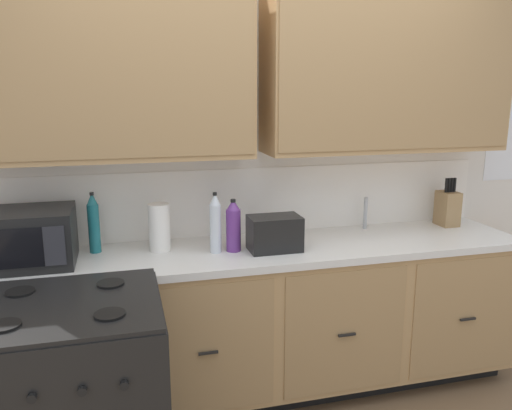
# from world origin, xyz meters

# --- Properties ---
(wall_unit) EXTENTS (4.21, 0.40, 2.44)m
(wall_unit) POSITION_xyz_m (0.00, 0.50, 1.64)
(wall_unit) COLOR white
(wall_unit) RESTS_ON ground_plane
(counter_run) EXTENTS (3.04, 0.64, 0.90)m
(counter_run) POSITION_xyz_m (0.00, 0.30, 0.46)
(counter_run) COLOR black
(counter_run) RESTS_ON ground_plane
(stove_range) EXTENTS (0.76, 0.68, 0.95)m
(stove_range) POSITION_xyz_m (-1.00, -0.33, 0.47)
(stove_range) COLOR black
(stove_range) RESTS_ON ground_plane
(microwave) EXTENTS (0.48, 0.37, 0.28)m
(microwave) POSITION_xyz_m (-1.23, 0.32, 1.04)
(microwave) COLOR black
(microwave) RESTS_ON counter_run
(toaster) EXTENTS (0.28, 0.18, 0.19)m
(toaster) POSITION_xyz_m (0.04, 0.23, 1.00)
(toaster) COLOR black
(toaster) RESTS_ON counter_run
(knife_block) EXTENTS (0.11, 0.14, 0.31)m
(knife_block) POSITION_xyz_m (1.27, 0.45, 1.02)
(knife_block) COLOR #9C794E
(knife_block) RESTS_ON counter_run
(sink_faucet) EXTENTS (0.02, 0.02, 0.20)m
(sink_faucet) POSITION_xyz_m (0.72, 0.51, 1.00)
(sink_faucet) COLOR #B2B5BA
(sink_faucet) RESTS_ON counter_run
(paper_towel_roll) EXTENTS (0.12, 0.12, 0.26)m
(paper_towel_roll) POSITION_xyz_m (-0.56, 0.38, 1.03)
(paper_towel_roll) COLOR white
(paper_towel_roll) RESTS_ON counter_run
(bottle_violet) EXTENTS (0.08, 0.08, 0.29)m
(bottle_violet) POSITION_xyz_m (-0.18, 0.28, 1.04)
(bottle_violet) COLOR #663384
(bottle_violet) RESTS_ON counter_run
(bottle_clear) EXTENTS (0.06, 0.06, 0.33)m
(bottle_clear) POSITION_xyz_m (-0.28, 0.28, 1.06)
(bottle_clear) COLOR silver
(bottle_clear) RESTS_ON counter_run
(bottle_teal) EXTENTS (0.06, 0.06, 0.33)m
(bottle_teal) POSITION_xyz_m (-0.90, 0.45, 1.06)
(bottle_teal) COLOR #1E707A
(bottle_teal) RESTS_ON counter_run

